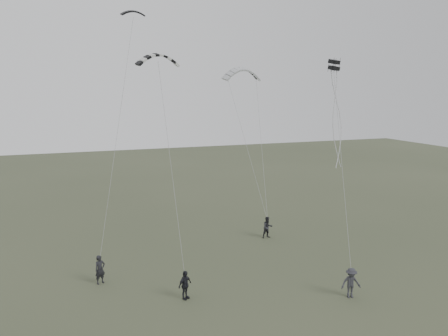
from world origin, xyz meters
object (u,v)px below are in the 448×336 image
object	(u,v)px
flyer_left	(100,270)
kite_pale_large	(242,69)
flyer_center	(185,285)
flyer_far	(351,283)
kite_box	(334,65)
kite_dark_small	(133,11)
flyer_right	(268,227)
kite_striped	(158,55)

from	to	relation	value
flyer_left	kite_pale_large	world-z (taller)	kite_pale_large
kite_pale_large	flyer_center	bearing A→B (deg)	-129.42
flyer_left	flyer_far	world-z (taller)	flyer_left
flyer_left	kite_box	distance (m)	21.52
kite_pale_large	kite_box	bearing A→B (deg)	-83.65
flyer_center	kite_pale_large	xyz separation A→B (m)	(9.87, 15.11, 13.46)
kite_pale_large	kite_box	world-z (taller)	kite_pale_large
flyer_left	flyer_center	size ratio (longest dim) A/B	1.07
flyer_center	kite_box	xyz separation A→B (m)	(12.39, 3.86, 13.28)
kite_pale_large	kite_dark_small	bearing A→B (deg)	-156.31
flyer_far	kite_pale_large	bearing A→B (deg)	101.42
flyer_left	flyer_right	distance (m)	14.73
flyer_left	kite_dark_small	world-z (taller)	kite_dark_small
flyer_center	kite_dark_small	xyz separation A→B (m)	(-1.14, 8.76, 16.97)
flyer_far	kite_striped	xyz separation A→B (m)	(-9.70, 8.08, 13.66)
flyer_center	kite_dark_small	distance (m)	19.14
flyer_left	kite_box	xyz separation A→B (m)	(16.98, -0.11, 13.21)
flyer_center	kite_striped	size ratio (longest dim) A/B	0.63
flyer_right	kite_striped	size ratio (longest dim) A/B	0.65
flyer_far	kite_pale_large	world-z (taller)	kite_pale_large
kite_dark_small	kite_pale_large	world-z (taller)	kite_dark_small
flyer_right	kite_pale_large	size ratio (longest dim) A/B	0.48
kite_striped	kite_dark_small	bearing A→B (deg)	96.05
kite_dark_small	kite_box	size ratio (longest dim) A/B	2.38
flyer_right	flyer_center	bearing A→B (deg)	-140.56
flyer_left	flyer_center	world-z (taller)	flyer_left
kite_dark_small	kite_box	bearing A→B (deg)	-21.07
flyer_right	kite_striped	distance (m)	17.16
kite_dark_small	kite_pale_large	size ratio (longest dim) A/B	0.44
flyer_left	flyer_center	distance (m)	6.06
flyer_left	kite_box	size ratio (longest dim) A/B	2.68
flyer_right	kite_pale_large	distance (m)	15.06
flyer_center	flyer_far	bearing A→B (deg)	-51.35
flyer_far	kite_box	bearing A→B (deg)	80.23
flyer_right	flyer_far	distance (m)	11.58
kite_dark_small	kite_striped	distance (m)	5.20
flyer_far	kite_pale_large	distance (m)	22.76
flyer_center	flyer_far	world-z (taller)	flyer_far
kite_dark_small	kite_striped	bearing A→B (deg)	-78.74
flyer_right	flyer_left	bearing A→B (deg)	-164.62
flyer_center	kite_striped	xyz separation A→B (m)	(-0.27, 4.81, 13.71)
kite_pale_large	kite_striped	bearing A→B (deg)	-140.82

